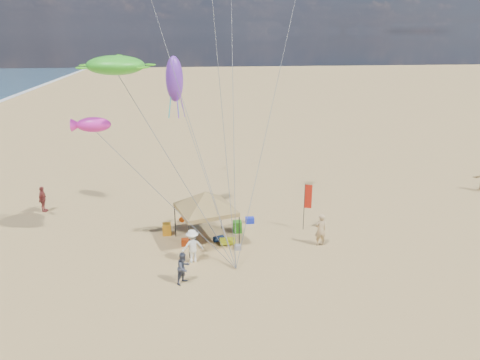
# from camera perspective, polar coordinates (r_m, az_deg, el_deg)

# --- Properties ---
(ground) EXTENTS (280.00, 280.00, 0.00)m
(ground) POSITION_cam_1_polar(r_m,az_deg,el_deg) (23.25, 0.88, -11.74)
(ground) COLOR tan
(ground) RESTS_ON ground
(canopy_tent) EXTENTS (5.62, 5.62, 3.61)m
(canopy_tent) POSITION_cam_1_polar(r_m,az_deg,el_deg) (25.32, -4.38, -1.71)
(canopy_tent) COLOR black
(canopy_tent) RESTS_ON ground
(feather_flag) EXTENTS (0.44, 0.17, 2.98)m
(feather_flag) POSITION_cam_1_polar(r_m,az_deg,el_deg) (27.55, 8.47, -2.42)
(feather_flag) COLOR black
(feather_flag) RESTS_ON ground
(cooler_red) EXTENTS (0.54, 0.38, 0.38)m
(cooler_red) POSITION_cam_1_polar(r_m,az_deg,el_deg) (26.18, -6.81, -7.79)
(cooler_red) COLOR #B8390E
(cooler_red) RESTS_ON ground
(cooler_blue) EXTENTS (0.54, 0.38, 0.38)m
(cooler_blue) POSITION_cam_1_polar(r_m,az_deg,el_deg) (28.86, 1.24, -5.09)
(cooler_blue) COLOR #1728BE
(cooler_blue) RESTS_ON ground
(bag_navy) EXTENTS (0.69, 0.54, 0.36)m
(bag_navy) POSITION_cam_1_polar(r_m,az_deg,el_deg) (26.46, -2.72, -7.39)
(bag_navy) COLOR #0C1A35
(bag_navy) RESTS_ON ground
(bag_orange) EXTENTS (0.54, 0.69, 0.36)m
(bag_orange) POSITION_cam_1_polar(r_m,az_deg,el_deg) (29.43, -7.16, -4.79)
(bag_orange) COLOR #E14C0C
(bag_orange) RESTS_ON ground
(chair_green) EXTENTS (0.50, 0.50, 0.70)m
(chair_green) POSITION_cam_1_polar(r_m,az_deg,el_deg) (27.55, -0.34, -5.90)
(chair_green) COLOR #298017
(chair_green) RESTS_ON ground
(chair_yellow) EXTENTS (0.50, 0.50, 0.70)m
(chair_yellow) POSITION_cam_1_polar(r_m,az_deg,el_deg) (27.57, -9.20, -6.14)
(chair_yellow) COLOR #FFA71C
(chair_yellow) RESTS_ON ground
(crate_grey) EXTENTS (0.34, 0.30, 0.28)m
(crate_grey) POSITION_cam_1_polar(r_m,az_deg,el_deg) (25.53, -0.26, -8.48)
(crate_grey) COLOR gray
(crate_grey) RESTS_ON ground
(beach_cart) EXTENTS (0.90, 0.50, 0.24)m
(beach_cart) POSITION_cam_1_polar(r_m,az_deg,el_deg) (26.10, -1.55, -7.71)
(beach_cart) COLOR #B7C716
(beach_cart) RESTS_ON ground
(person_near_a) EXTENTS (0.74, 0.53, 1.89)m
(person_near_a) POSITION_cam_1_polar(r_m,az_deg,el_deg) (26.10, 10.12, -6.20)
(person_near_a) COLOR tan
(person_near_a) RESTS_ON ground
(person_near_b) EXTENTS (0.98, 1.00, 1.62)m
(person_near_b) POSITION_cam_1_polar(r_m,az_deg,el_deg) (22.27, -7.13, -10.94)
(person_near_b) COLOR #3A3E4F
(person_near_b) RESTS_ON ground
(person_near_c) EXTENTS (1.32, 0.96, 1.84)m
(person_near_c) POSITION_cam_1_polar(r_m,az_deg,el_deg) (24.06, -6.02, -8.28)
(person_near_c) COLOR white
(person_near_c) RESTS_ON ground
(person_far_a) EXTENTS (0.51, 1.07, 1.78)m
(person_far_a) POSITION_cam_1_polar(r_m,az_deg,el_deg) (33.17, -23.63, -2.23)
(person_far_a) COLOR #943C39
(person_far_a) RESTS_ON ground
(turtle_kite) EXTENTS (3.48, 3.15, 0.95)m
(turtle_kite) POSITION_cam_1_polar(r_m,az_deg,el_deg) (23.64, -15.44, 13.78)
(turtle_kite) COLOR green
(turtle_kite) RESTS_ON ground
(fish_kite) EXTENTS (1.91, 1.25, 0.78)m
(fish_kite) POSITION_cam_1_polar(r_m,az_deg,el_deg) (24.88, -17.96, 6.66)
(fish_kite) COLOR #EF25B7
(fish_kite) RESTS_ON ground
(squid_kite) EXTENTS (1.41, 1.41, 2.78)m
(squid_kite) POSITION_cam_1_polar(r_m,az_deg,el_deg) (28.78, -8.27, 12.49)
(squid_kite) COLOR purple
(squid_kite) RESTS_ON ground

